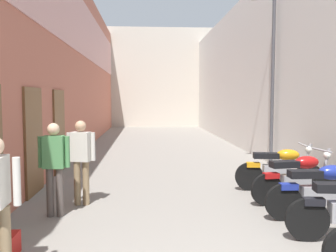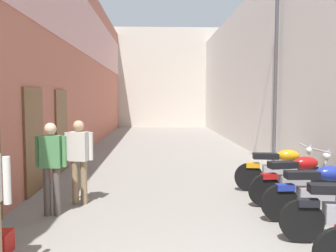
% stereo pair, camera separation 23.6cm
% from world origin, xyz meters
% --- Properties ---
extents(ground_plane, '(39.04, 39.04, 0.00)m').
position_xyz_m(ground_plane, '(0.00, 9.52, 0.00)').
color(ground_plane, gray).
extents(building_left, '(0.45, 23.04, 6.42)m').
position_xyz_m(building_left, '(-3.25, 11.45, 3.23)').
color(building_left, '#B76651').
rests_on(building_left, ground).
extents(building_right, '(0.45, 23.04, 5.88)m').
position_xyz_m(building_right, '(3.25, 11.51, 2.94)').
color(building_right, silver).
rests_on(building_right, ground).
extents(building_far_end, '(9.11, 2.00, 6.90)m').
position_xyz_m(building_far_end, '(0.00, 24.04, 3.45)').
color(building_far_end, beige).
rests_on(building_far_end, ground).
extents(motorcycle_fourth, '(1.85, 0.58, 1.04)m').
position_xyz_m(motorcycle_fourth, '(2.11, 3.66, 0.50)').
color(motorcycle_fourth, black).
rests_on(motorcycle_fourth, ground).
extents(motorcycle_fifth, '(1.84, 0.58, 1.04)m').
position_xyz_m(motorcycle_fifth, '(2.11, 4.55, 0.50)').
color(motorcycle_fifth, black).
rests_on(motorcycle_fifth, ground).
extents(motorcycle_sixth, '(1.84, 0.58, 1.04)m').
position_xyz_m(motorcycle_sixth, '(2.11, 5.47, 0.50)').
color(motorcycle_sixth, black).
rests_on(motorcycle_sixth, ground).
extents(pedestrian_mid_alley, '(0.52, 0.21, 1.57)m').
position_xyz_m(pedestrian_mid_alley, '(-2.25, 4.11, 0.92)').
color(pedestrian_mid_alley, '#564C47').
rests_on(pedestrian_mid_alley, ground).
extents(pedestrian_further_down, '(0.52, 0.28, 1.57)m').
position_xyz_m(pedestrian_further_down, '(-1.92, 4.74, 0.92)').
color(pedestrian_further_down, '#8C7251').
rests_on(pedestrian_further_down, ground).
extents(street_lamp, '(0.79, 0.18, 4.87)m').
position_xyz_m(street_lamp, '(2.82, 8.16, 2.84)').
color(street_lamp, '#47474C').
rests_on(street_lamp, ground).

